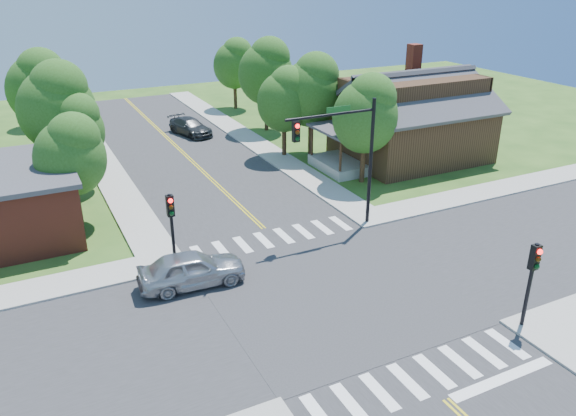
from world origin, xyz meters
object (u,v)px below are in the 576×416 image
signal_mast_ne (345,146)px  car_silver (192,270)px  house_ne (411,115)px  signal_pole_nw (171,217)px  car_dgrey (190,127)px  signal_pole_se (533,270)px

signal_mast_ne → car_silver: (-9.30, -2.09, -4.02)m
signal_mast_ne → house_ne: (11.19, 8.65, -1.52)m
signal_pole_nw → house_ne: house_ne is taller
house_ne → car_dgrey: (-12.99, 13.46, -2.63)m
signal_pole_se → car_dgrey: signal_pole_se is taller
signal_mast_ne → signal_pole_se: bearing=-81.4°
signal_mast_ne → signal_pole_se: 11.55m
signal_pole_nw → signal_mast_ne: bearing=0.1°
car_silver → car_dgrey: bearing=-13.5°
signal_pole_nw → signal_pole_se: bearing=-45.0°
house_ne → signal_pole_se: bearing=-115.6°
signal_pole_se → house_ne: size_ratio=0.29×
signal_mast_ne → signal_pole_se: signal_mast_ne is taller
house_ne → car_dgrey: house_ne is taller
signal_pole_se → signal_pole_nw: same height
signal_mast_ne → car_silver: 10.34m
signal_pole_se → car_silver: (-10.98, 9.12, -1.84)m
signal_pole_se → car_silver: signal_pole_se is taller
signal_pole_nw → car_silver: bearing=-84.1°
house_ne → signal_pole_nw: bearing=-157.3°
signal_pole_nw → car_dgrey: size_ratio=0.73×
car_silver → signal_mast_ne: bearing=-73.6°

